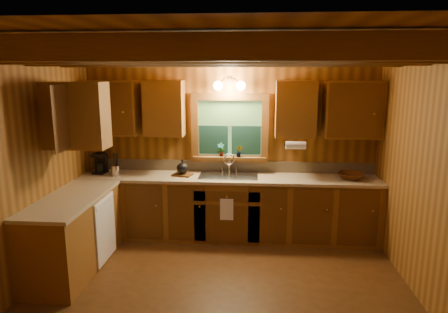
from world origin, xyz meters
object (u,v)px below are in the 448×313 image
at_px(cutting_board, 182,175).
at_px(wicker_basket, 351,176).
at_px(coffee_maker, 100,163).

height_order(cutting_board, wicker_basket, wicker_basket).
bearing_deg(cutting_board, coffee_maker, -169.28).
distance_m(coffee_maker, cutting_board, 1.23).
relative_size(coffee_maker, cutting_board, 1.11).
bearing_deg(wicker_basket, cutting_board, 179.80).
xyz_separation_m(cutting_board, wicker_basket, (2.35, -0.01, 0.03)).
distance_m(coffee_maker, wicker_basket, 3.57).
relative_size(coffee_maker, wicker_basket, 0.83).
height_order(coffee_maker, wicker_basket, coffee_maker).
distance_m(cutting_board, wicker_basket, 2.35).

